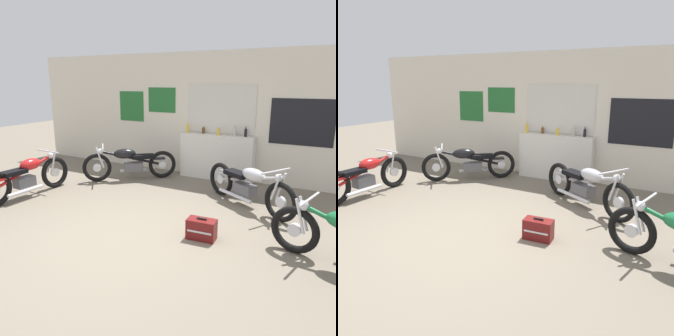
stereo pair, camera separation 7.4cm
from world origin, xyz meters
The scene contains 12 objects.
ground_plane centered at (0.00, 0.00, 0.00)m, with size 24.00×24.00×0.00m, color #706656.
wall_back centered at (0.01, 3.60, 1.40)m, with size 10.00×0.07×2.80m.
sill_counter centered at (0.20, 3.42, 0.51)m, with size 1.68×0.28×1.01m.
bottle_leftmost centered at (-0.50, 3.39, 1.12)m, with size 0.07×0.07×0.24m.
bottle_left_center centered at (-0.15, 3.47, 1.09)m, with size 0.06×0.06×0.17m.
bottle_center centered at (0.24, 3.38, 1.10)m, with size 0.07×0.07×0.20m.
bottle_right_center centered at (0.58, 3.43, 1.12)m, with size 0.07×0.07×0.25m.
bottle_rightmost centered at (0.82, 3.47, 1.11)m, with size 0.06×0.06×0.22m.
motorcycle_silver centered at (1.28, 2.08, 0.40)m, with size 1.84×1.16×0.81m.
motorcycle_black centered at (-1.47, 2.46, 0.40)m, with size 1.66×1.41×0.79m.
motorcycle_red centered at (-2.57, 0.60, 0.39)m, with size 0.64×1.96×0.81m.
hard_case_darkred centered at (1.06, 0.55, 0.15)m, with size 0.42×0.25×0.32m.
Camera 2 is at (2.71, -3.35, 2.16)m, focal length 35.00 mm.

